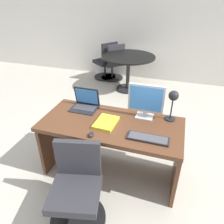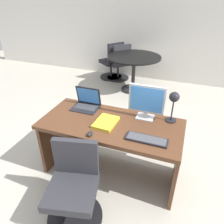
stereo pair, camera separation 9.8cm
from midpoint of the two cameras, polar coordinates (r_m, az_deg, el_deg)
name	(u,v)px [view 1 (the left image)]	position (r m, az deg, el deg)	size (l,w,h in m)	color
ground	(136,114)	(4.03, 5.66, -0.55)	(12.00, 12.00, 0.00)	#B7B2A3
back_wall	(157,20)	(5.42, 11.41, 22.81)	(10.00, 0.10, 2.80)	silver
desk	(112,135)	(2.56, -1.06, -6.13)	(1.60, 0.73, 0.74)	#56331E
monitor	(146,100)	(2.43, 7.89, 3.23)	(0.41, 0.16, 0.40)	#B7BABF
laptop	(86,102)	(2.72, -8.05, 2.77)	(0.33, 0.26, 0.25)	black
keyboard	(148,138)	(2.18, 8.27, -6.96)	(0.42, 0.14, 0.02)	black
mouse	(91,134)	(2.21, -6.87, -5.96)	(0.05, 0.09, 0.04)	black
desk_lamp	(173,99)	(2.40, 14.81, 3.23)	(0.12, 0.14, 0.37)	black
book	(106,123)	(2.39, -2.79, -2.83)	(0.23, 0.31, 0.03)	yellow
office_chair	(77,193)	(2.24, -10.62, -20.34)	(0.56, 0.57, 0.84)	black
meeting_table	(128,65)	(4.80, 3.77, 12.47)	(1.14, 1.14, 0.79)	black
meeting_chair_near	(106,64)	(5.53, -2.07, 12.62)	(0.65, 0.65, 0.93)	black
meeting_chair_far	(113,65)	(5.47, -0.23, 12.33)	(0.66, 0.66, 0.91)	black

